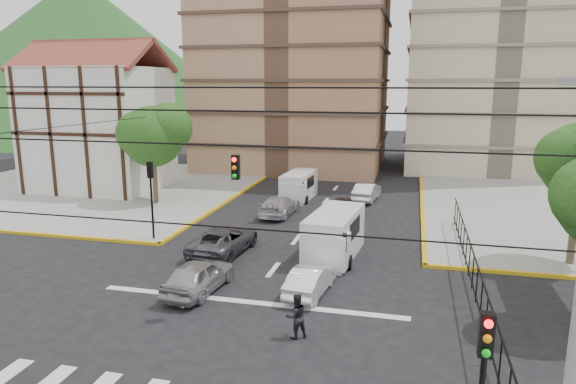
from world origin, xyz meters
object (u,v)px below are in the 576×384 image
(traffic_light_nw, at_px, (151,187))
(traffic_light_se, at_px, (482,381))
(van_left_lane, at_px, (298,187))
(car_white_front_right, at_px, (311,280))
(car_silver_front_left, at_px, (199,276))
(pedestrian_crosswalk, at_px, (296,316))
(van_right_lane, at_px, (333,237))

(traffic_light_nw, bearing_deg, traffic_light_se, -45.00)
(traffic_light_se, distance_m, traffic_light_nw, 22.06)
(traffic_light_se, xyz_separation_m, traffic_light_nw, (-15.60, 15.60, 0.00))
(van_left_lane, height_order, car_white_front_right, van_left_lane)
(van_left_lane, distance_m, car_silver_front_left, 18.20)
(van_left_lane, height_order, car_silver_front_left, van_left_lane)
(car_white_front_right, xyz_separation_m, pedestrian_crosswalk, (0.27, -3.92, 0.20))
(traffic_light_nw, bearing_deg, van_left_lane, 64.90)
(van_right_lane, distance_m, van_left_lane, 13.44)
(van_left_lane, bearing_deg, pedestrian_crosswalk, -73.88)
(pedestrian_crosswalk, bearing_deg, car_white_front_right, -121.24)
(car_white_front_right, bearing_deg, pedestrian_crosswalk, 100.83)
(traffic_light_nw, relative_size, van_right_lane, 0.81)
(traffic_light_nw, relative_size, van_left_lane, 0.93)
(car_silver_front_left, bearing_deg, car_white_front_right, -162.66)
(car_white_front_right, relative_size, pedestrian_crosswalk, 2.28)
(traffic_light_se, relative_size, car_silver_front_left, 1.04)
(car_white_front_right, bearing_deg, van_right_lane, -86.20)
(car_silver_front_left, relative_size, pedestrian_crosswalk, 2.59)
(car_silver_front_left, xyz_separation_m, car_white_front_right, (4.69, 0.96, -0.11))
(van_right_lane, relative_size, car_white_front_right, 1.47)
(van_right_lane, bearing_deg, car_white_front_right, -87.14)
(van_right_lane, relative_size, van_left_lane, 1.15)
(van_right_lane, bearing_deg, traffic_light_nw, -176.73)
(van_right_lane, bearing_deg, pedestrian_crosswalk, -83.92)
(car_white_front_right, bearing_deg, van_left_lane, -68.72)
(van_right_lane, bearing_deg, van_left_lane, 116.31)
(traffic_light_se, relative_size, car_white_front_right, 1.18)
(traffic_light_nw, xyz_separation_m, car_silver_front_left, (5.41, -6.08, -2.39))
(traffic_light_se, distance_m, pedestrian_crosswalk, 8.69)
(traffic_light_nw, distance_m, car_silver_front_left, 8.48)
(traffic_light_se, xyz_separation_m, car_white_front_right, (-5.50, 10.47, -2.50))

